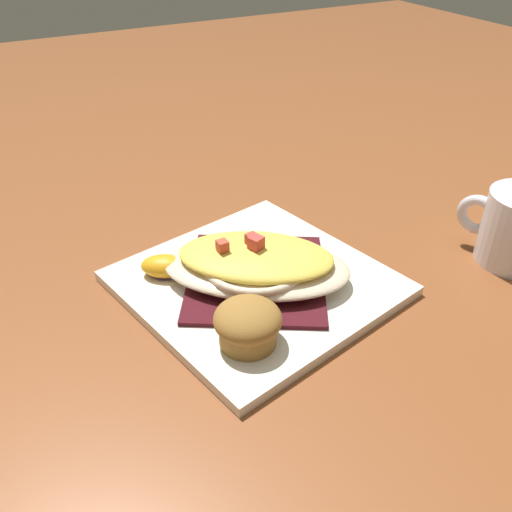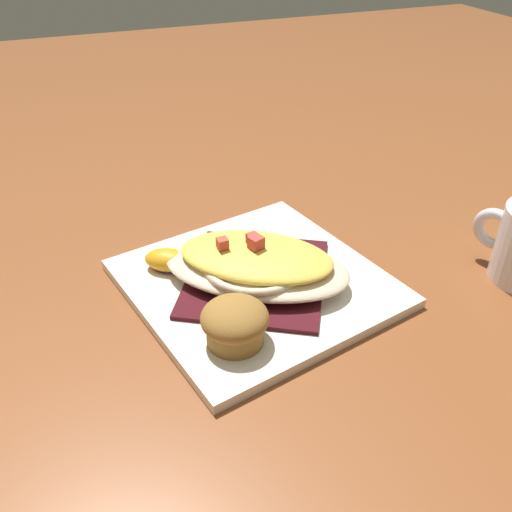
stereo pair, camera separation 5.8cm
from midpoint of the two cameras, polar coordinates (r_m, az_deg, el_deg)
The scene contains 6 objects.
ground_plane at distance 0.60m, azimuth -2.75°, elevation -3.34°, with size 2.60×2.60×0.00m, color brown.
square_plate at distance 0.60m, azimuth -2.77°, elevation -2.91°, with size 0.25×0.25×0.01m, color white.
folded_napkin at distance 0.59m, azimuth -2.79°, elevation -2.29°, with size 0.14×0.16×0.00m, color #45121A.
gratin_dish at distance 0.58m, azimuth -2.84°, elevation -0.76°, with size 0.21×0.23×0.05m.
muffin at distance 0.51m, azimuth -4.15°, elevation -7.09°, with size 0.06×0.06×0.04m.
orange_garnish at distance 0.61m, azimuth -12.10°, elevation -1.14°, with size 0.06×0.06×0.02m.
Camera 1 is at (0.42, -0.23, 0.37)m, focal length 38.84 mm.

